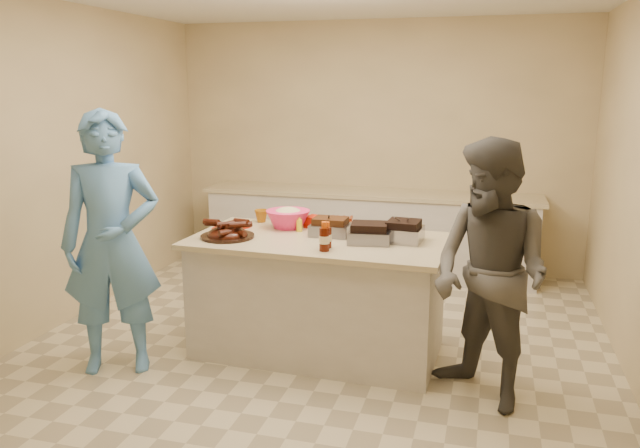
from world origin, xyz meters
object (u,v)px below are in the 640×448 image
(island, at_px, (318,350))
(bbq_bottle_b, at_px, (324,251))
(guest_gray, at_px, (482,400))
(roasting_pan, at_px, (403,241))
(coleslaw_bowl, at_px, (288,228))
(mustard_bottle, at_px, (299,231))
(guest_blue, at_px, (121,367))
(rib_platter, at_px, (228,238))
(bbq_bottle_a, at_px, (327,248))
(plastic_cup, at_px, (261,222))

(island, bearing_deg, bbq_bottle_b, -65.45)
(bbq_bottle_b, distance_m, guest_gray, 1.44)
(roasting_pan, bearing_deg, guest_gray, -36.93)
(roasting_pan, xyz_separation_m, coleslaw_bowl, (-0.95, 0.20, 0.00))
(coleslaw_bowl, distance_m, mustard_bottle, 0.16)
(roasting_pan, relative_size, mustard_bottle, 2.15)
(guest_blue, relative_size, guest_gray, 1.09)
(rib_platter, xyz_separation_m, guest_gray, (1.91, -0.31, -0.90))
(roasting_pan, xyz_separation_m, bbq_bottle_b, (-0.49, -0.41, -0.00))
(bbq_bottle_a, height_order, guest_gray, bbq_bottle_a)
(island, relative_size, guest_gray, 1.11)
(rib_platter, bearing_deg, plastic_cup, 84.73)
(coleslaw_bowl, relative_size, mustard_bottle, 2.84)
(roasting_pan, distance_m, guest_blue, 2.27)
(island, distance_m, roasting_pan, 1.10)
(roasting_pan, distance_m, bbq_bottle_b, 0.64)
(coleslaw_bowl, relative_size, guest_blue, 0.19)
(rib_platter, distance_m, bbq_bottle_a, 0.80)
(rib_platter, relative_size, roasting_pan, 1.51)
(island, relative_size, rib_platter, 4.70)
(coleslaw_bowl, distance_m, bbq_bottle_a, 0.69)
(rib_platter, relative_size, guest_blue, 0.22)
(island, height_order, guest_blue, island)
(island, distance_m, guest_blue, 1.48)
(rib_platter, relative_size, mustard_bottle, 3.24)
(bbq_bottle_b, bearing_deg, island, 112.39)
(rib_platter, relative_size, coleslaw_bowl, 1.14)
(rib_platter, height_order, coleslaw_bowl, coleslaw_bowl)
(bbq_bottle_a, xyz_separation_m, guest_blue, (-1.45, -0.42, -0.90))
(plastic_cup, bearing_deg, mustard_bottle, -30.54)
(rib_platter, relative_size, bbq_bottle_b, 1.96)
(bbq_bottle_b, height_order, plastic_cup, bbq_bottle_b)
(coleslaw_bowl, bearing_deg, guest_gray, -25.09)
(roasting_pan, relative_size, guest_blue, 0.14)
(guest_blue, bearing_deg, rib_platter, 13.93)
(guest_gray, bearing_deg, coleslaw_bowl, -163.70)
(bbq_bottle_b, bearing_deg, rib_platter, 167.58)
(coleslaw_bowl, relative_size, bbq_bottle_a, 1.91)
(bbq_bottle_a, relative_size, plastic_cup, 1.65)
(bbq_bottle_b, bearing_deg, guest_blue, -167.04)
(guest_blue, distance_m, guest_gray, 2.58)
(island, relative_size, mustard_bottle, 15.24)
(bbq_bottle_b, bearing_deg, bbq_bottle_a, 92.04)
(island, bearing_deg, roasting_pan, 9.74)
(coleslaw_bowl, relative_size, plastic_cup, 3.15)
(coleslaw_bowl, bearing_deg, bbq_bottle_a, -48.34)
(island, relative_size, coleslaw_bowl, 5.37)
(rib_platter, distance_m, mustard_bottle, 0.57)
(island, height_order, plastic_cup, plastic_cup)
(mustard_bottle, bearing_deg, guest_blue, -142.77)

